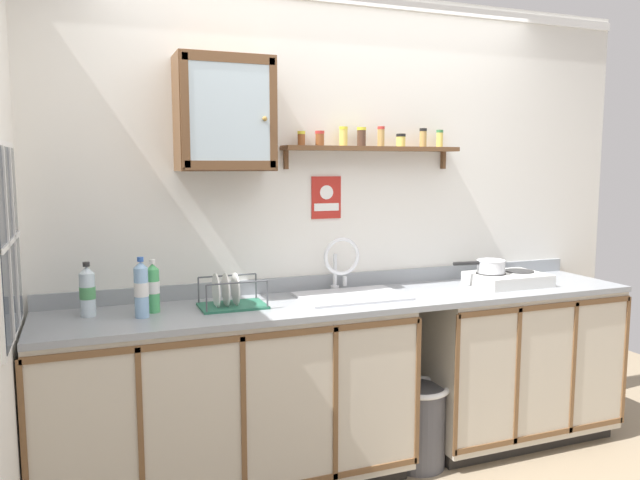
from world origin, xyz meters
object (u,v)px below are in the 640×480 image
at_px(warning_sign, 326,198).
at_px(sink, 350,299).
at_px(bottle_water_clear_1, 87,291).
at_px(saucepan, 490,266).
at_px(hot_plate_stove, 508,279).
at_px(dish_rack, 230,298).
at_px(trash_bin, 418,423).
at_px(bottle_soda_green_2, 153,288).
at_px(bottle_water_blue_0, 141,289).
at_px(wall_cabinet, 225,114).

bearing_deg(warning_sign, sink, -81.19).
bearing_deg(sink, bottle_water_clear_1, 178.15).
height_order(saucepan, bottle_water_clear_1, bottle_water_clear_1).
relative_size(hot_plate_stove, dish_rack, 1.31).
bearing_deg(trash_bin, hot_plate_stove, 9.56).
relative_size(sink, warning_sign, 2.38).
bearing_deg(hot_plate_stove, bottle_water_clear_1, 177.83).
relative_size(saucepan, dish_rack, 0.99).
relative_size(bottle_water_clear_1, warning_sign, 1.08).
height_order(sink, hot_plate_stove, sink).
height_order(bottle_water_clear_1, bottle_soda_green_2, same).
height_order(dish_rack, warning_sign, warning_sign).
bearing_deg(bottle_water_blue_0, bottle_soda_green_2, 54.40).
bearing_deg(hot_plate_stove, sink, 177.40).
bearing_deg(hot_plate_stove, saucepan, 167.02).
distance_m(bottle_water_blue_0, bottle_water_clear_1, 0.25).
distance_m(bottle_water_clear_1, wall_cabinet, 1.06).
xyz_separation_m(bottle_soda_green_2, trash_bin, (1.35, -0.16, -0.81)).
relative_size(bottle_water_clear_1, trash_bin, 0.56).
distance_m(sink, wall_cabinet, 1.15).
relative_size(saucepan, bottle_soda_green_2, 1.25).
height_order(sink, bottle_water_clear_1, sink).
bearing_deg(sink, saucepan, -1.32).
bearing_deg(saucepan, sink, 178.68).
bearing_deg(wall_cabinet, saucepan, -5.39).
height_order(bottle_water_blue_0, dish_rack, bottle_water_blue_0).
distance_m(bottle_water_blue_0, dish_rack, 0.43).
distance_m(bottle_soda_green_2, wall_cabinet, 0.91).
height_order(sink, saucepan, sink).
distance_m(hot_plate_stove, saucepan, 0.13).
bearing_deg(bottle_water_blue_0, saucepan, 1.48).
relative_size(bottle_water_blue_0, dish_rack, 0.87).
bearing_deg(dish_rack, bottle_water_blue_0, -172.96).
bearing_deg(wall_cabinet, dish_rack, -99.32).
distance_m(saucepan, wall_cabinet, 1.71).
relative_size(sink, bottle_water_blue_0, 1.99).
xyz_separation_m(bottle_water_clear_1, trash_bin, (1.64, -0.19, -0.81)).
height_order(saucepan, wall_cabinet, wall_cabinet).
bearing_deg(bottle_water_clear_1, bottle_water_blue_0, -26.12).
xyz_separation_m(saucepan, trash_bin, (-0.53, -0.13, -0.81)).
height_order(wall_cabinet, trash_bin, wall_cabinet).
distance_m(sink, saucepan, 0.88).
xyz_separation_m(sink, hot_plate_stove, (0.98, -0.04, 0.05)).
xyz_separation_m(hot_plate_stove, bottle_soda_green_2, (-1.98, 0.06, 0.08)).
bearing_deg(hot_plate_stove, trash_bin, -170.44).
xyz_separation_m(hot_plate_stove, bottle_water_blue_0, (-2.04, -0.03, 0.09)).
distance_m(wall_cabinet, warning_sign, 0.74).
xyz_separation_m(bottle_water_clear_1, wall_cabinet, (0.67, 0.08, 0.82)).
height_order(warning_sign, trash_bin, warning_sign).
height_order(hot_plate_stove, wall_cabinet, wall_cabinet).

